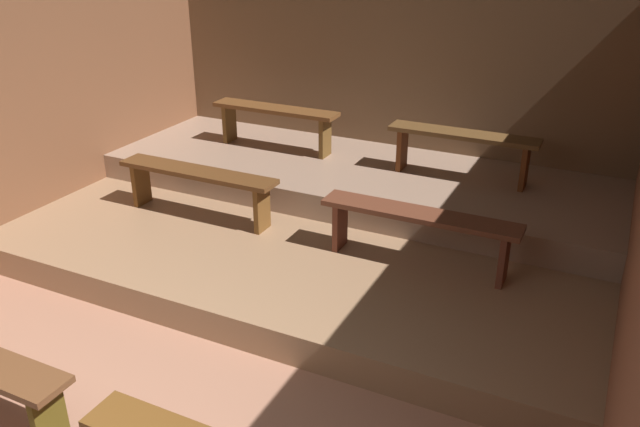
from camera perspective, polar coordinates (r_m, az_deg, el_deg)
ground at (r=5.61m, az=-4.29°, el=-7.16°), size 6.13×6.18×0.08m
wall_back at (r=7.43m, az=6.13°, el=11.74°), size 6.13×0.06×2.56m
wall_left at (r=6.79m, az=-25.02°, el=8.38°), size 0.06×6.18×2.56m
platform_lower at (r=6.25m, az=-0.08°, el=-1.81°), size 5.33×3.52×0.26m
platform_middle at (r=6.88m, az=3.17°, el=3.08°), size 5.33×1.75×0.26m
bench_lower_left at (r=6.27m, az=-10.75°, el=2.94°), size 1.65×0.28×0.48m
bench_lower_right at (r=5.34m, az=8.70°, el=-0.84°), size 1.65×0.28×0.48m
bench_middle_left at (r=7.31m, az=-3.97°, el=8.53°), size 1.48×0.28×0.48m
bench_middle_right at (r=6.55m, az=12.45°, el=6.12°), size 1.48×0.28×0.48m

